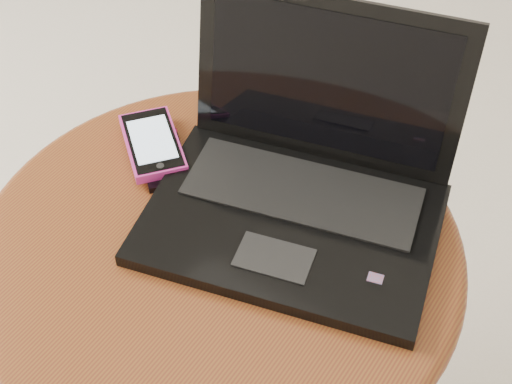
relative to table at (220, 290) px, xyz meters
The scene contains 4 objects.
table is the anchor object (origin of this frame).
laptop 0.18m from the table, 63.24° to the left, with size 0.39×0.35×0.22m.
phone_black 0.18m from the table, 153.20° to the left, with size 0.11×0.11×0.01m.
phone_pink 0.21m from the table, 154.44° to the left, with size 0.14×0.13×0.01m.
Camera 1 is at (0.26, -0.55, 1.12)m, focal length 52.15 mm.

